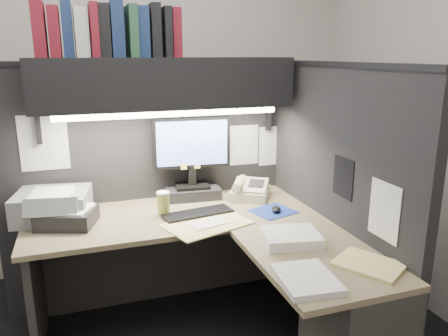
{
  "coord_description": "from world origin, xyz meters",
  "views": [
    {
      "loc": [
        -0.4,
        -1.9,
        1.67
      ],
      "look_at": [
        0.42,
        0.51,
        1.0
      ],
      "focal_mm": 35.0,
      "sensor_mm": 36.0,
      "label": 1
    }
  ],
  "objects": [
    {
      "name": "telephone",
      "position": [
        0.67,
        0.69,
        0.78
      ],
      "size": [
        0.34,
        0.34,
        0.1
      ],
      "primitive_type": "cube",
      "rotation": [
        0.0,
        0.0,
        -0.55
      ],
      "color": "#B1AB88",
      "rests_on": "desk"
    },
    {
      "name": "desk",
      "position": [
        0.43,
        -0.0,
        0.44
      ],
      "size": [
        1.7,
        1.53,
        0.73
      ],
      "color": "#807051",
      "rests_on": "floor"
    },
    {
      "name": "coffee_cup",
      "position": [
        0.05,
        0.55,
        0.8
      ],
      "size": [
        0.1,
        0.1,
        0.14
      ],
      "primitive_type": "cylinder",
      "rotation": [
        0.0,
        0.0,
        -0.38
      ],
      "color": "#B4A748",
      "rests_on": "desk"
    },
    {
      "name": "task_light_tube",
      "position": [
        0.12,
        0.61,
        1.33
      ],
      "size": [
        1.32,
        0.04,
        0.04
      ],
      "primitive_type": "cylinder",
      "rotation": [
        0.0,
        1.57,
        0.0
      ],
      "color": "white",
      "rests_on": "overhead_shelf"
    },
    {
      "name": "mouse",
      "position": [
        0.71,
        0.38,
        0.75
      ],
      "size": [
        0.09,
        0.11,
        0.03
      ],
      "primitive_type": "ellipsoid",
      "rotation": [
        0.0,
        0.0,
        -0.42
      ],
      "color": "black",
      "rests_on": "mousepad"
    },
    {
      "name": "overhead_shelf",
      "position": [
        0.12,
        0.75,
        1.5
      ],
      "size": [
        1.55,
        0.34,
        0.3
      ],
      "primitive_type": "cube",
      "color": "black",
      "rests_on": "partition_back"
    },
    {
      "name": "mousepad",
      "position": [
        0.7,
        0.39,
        0.73
      ],
      "size": [
        0.29,
        0.27,
        0.0
      ],
      "primitive_type": "cube",
      "rotation": [
        0.0,
        0.0,
        0.27
      ],
      "color": "navy",
      "rests_on": "desk"
    },
    {
      "name": "partition_right",
      "position": [
        0.98,
        0.18,
        0.8
      ],
      "size": [
        0.06,
        1.5,
        1.6
      ],
      "primitive_type": "cube",
      "color": "black",
      "rests_on": "floor"
    },
    {
      "name": "paper_stack_a",
      "position": [
        0.59,
        -0.05,
        0.76
      ],
      "size": [
        0.32,
        0.29,
        0.05
      ],
      "primitive_type": "cube",
      "rotation": [
        0.0,
        0.0,
        -0.19
      ],
      "color": "white",
      "rests_on": "desk"
    },
    {
      "name": "pinned_papers",
      "position": [
        0.42,
        0.56,
        1.05
      ],
      "size": [
        1.76,
        1.31,
        0.51
      ],
      "color": "white",
      "rests_on": "partition_back"
    },
    {
      "name": "open_folder",
      "position": [
        0.26,
        0.32,
        0.73
      ],
      "size": [
        0.54,
        0.44,
        0.01
      ],
      "primitive_type": "cube",
      "rotation": [
        0.0,
        0.0,
        0.33
      ],
      "color": "#DECD7D",
      "rests_on": "desk"
    },
    {
      "name": "binder_row",
      "position": [
        -0.18,
        0.75,
        1.79
      ],
      "size": [
        0.8,
        0.25,
        0.3
      ],
      "color": "maroon",
      "rests_on": "overhead_shelf"
    },
    {
      "name": "printer",
      "position": [
        -0.57,
        0.71,
        0.81
      ],
      "size": [
        0.46,
        0.41,
        0.16
      ],
      "primitive_type": "cube",
      "rotation": [
        0.0,
        0.0,
        -0.18
      ],
      "color": "gray",
      "rests_on": "desk"
    },
    {
      "name": "partition_back",
      "position": [
        0.03,
        0.93,
        0.8
      ],
      "size": [
        1.9,
        0.06,
        1.6
      ],
      "primitive_type": "cube",
      "color": "black",
      "rests_on": "floor"
    },
    {
      "name": "paper_stack_b",
      "position": [
        0.47,
        -0.43,
        0.74
      ],
      "size": [
        0.26,
        0.31,
        0.03
      ],
      "primitive_type": "cube",
      "rotation": [
        0.0,
        0.0,
        -0.1
      ],
      "color": "white",
      "rests_on": "desk"
    },
    {
      "name": "keyboard",
      "position": [
        0.24,
        0.48,
        0.74
      ],
      "size": [
        0.44,
        0.2,
        0.02
      ],
      "primitive_type": "cube",
      "rotation": [
        0.0,
        0.0,
        0.15
      ],
      "color": "black",
      "rests_on": "desk"
    },
    {
      "name": "wall_back",
      "position": [
        0.0,
        1.5,
        1.35
      ],
      "size": [
        3.5,
        0.04,
        2.7
      ],
      "primitive_type": "cube",
      "color": "silver",
      "rests_on": "floor"
    },
    {
      "name": "manila_stack",
      "position": [
        0.81,
        -0.4,
        0.74
      ],
      "size": [
        0.34,
        0.36,
        0.02
      ],
      "primitive_type": "cube",
      "rotation": [
        0.0,
        0.0,
        0.55
      ],
      "color": "#DECD7D",
      "rests_on": "desk"
    },
    {
      "name": "wall_front",
      "position": [
        0.0,
        -1.5,
        1.35
      ],
      "size": [
        3.5,
        0.04,
        2.7
      ],
      "primitive_type": "cube",
      "color": "silver",
      "rests_on": "floor"
    },
    {
      "name": "notebook_stack",
      "position": [
        -0.5,
        0.57,
        0.78
      ],
      "size": [
        0.36,
        0.33,
        0.09
      ],
      "primitive_type": "cube",
      "rotation": [
        0.0,
        0.0,
        -0.32
      ],
      "color": "black",
      "rests_on": "desk"
    },
    {
      "name": "monitor",
      "position": [
        0.3,
        0.82,
        0.95
      ],
      "size": [
        0.51,
        0.25,
        0.54
      ],
      "rotation": [
        0.0,
        0.0,
        -0.09
      ],
      "color": "black",
      "rests_on": "desk"
    }
  ]
}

